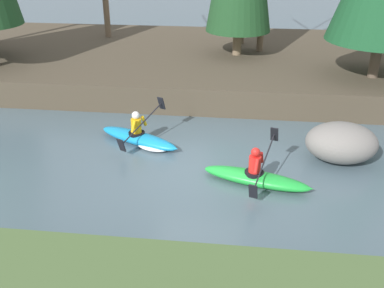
% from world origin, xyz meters
% --- Properties ---
extents(ground_plane, '(90.00, 90.00, 0.00)m').
position_xyz_m(ground_plane, '(0.00, 0.00, 0.00)').
color(ground_plane, '#4C606B').
extents(riverbank_far, '(44.00, 10.05, 0.96)m').
position_xyz_m(riverbank_far, '(0.00, 8.73, 0.48)').
color(riverbank_far, '#4C4233').
rests_on(riverbank_far, ground).
extents(kayaker_lead, '(2.77, 2.04, 1.20)m').
position_xyz_m(kayaker_lead, '(1.53, -0.48, 0.22)').
color(kayaker_lead, green).
rests_on(kayaker_lead, ground).
extents(kayaker_middle, '(2.69, 1.94, 1.20)m').
position_xyz_m(kayaker_middle, '(-1.80, 1.42, 0.20)').
color(kayaker_middle, '#1993D6').
rests_on(kayaker_middle, ground).
extents(boulder_midstream, '(1.92, 1.50, 1.09)m').
position_xyz_m(boulder_midstream, '(3.80, 1.07, 0.54)').
color(boulder_midstream, gray).
rests_on(boulder_midstream, ground).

